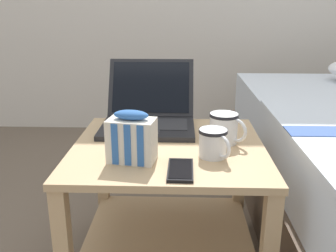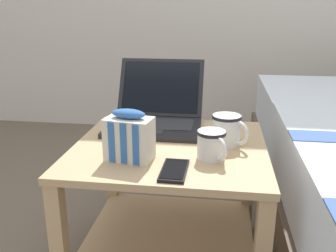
{
  "view_description": "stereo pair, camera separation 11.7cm",
  "coord_description": "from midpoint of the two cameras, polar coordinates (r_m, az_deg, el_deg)",
  "views": [
    {
      "loc": [
        0.04,
        -1.16,
        0.91
      ],
      "look_at": [
        0.0,
        -0.04,
        0.55
      ],
      "focal_mm": 40.0,
      "sensor_mm": 36.0,
      "label": 1
    },
    {
      "loc": [
        0.16,
        -1.15,
        0.91
      ],
      "look_at": [
        0.0,
        -0.04,
        0.55
      ],
      "focal_mm": 40.0,
      "sensor_mm": 36.0,
      "label": 2
    }
  ],
  "objects": [
    {
      "name": "bedside_table",
      "position": [
        1.3,
        2.88,
        -9.74
      ],
      "size": [
        0.63,
        0.6,
        0.47
      ],
      "color": "tan",
      "rests_on": "ground_plane"
    },
    {
      "name": "laptop",
      "position": [
        1.42,
        0.49,
        1.89
      ],
      "size": [
        0.34,
        0.37,
        0.23
      ],
      "color": "black",
      "rests_on": "bedside_table"
    },
    {
      "name": "mug_front_left",
      "position": [
        1.13,
        9.66,
        -2.68
      ],
      "size": [
        0.09,
        0.12,
        0.09
      ],
      "color": "white",
      "rests_on": "bedside_table"
    },
    {
      "name": "mug_front_right",
      "position": [
        1.24,
        11.67,
        -0.45
      ],
      "size": [
        0.12,
        0.11,
        0.1
      ],
      "color": "white",
      "rests_on": "bedside_table"
    },
    {
      "name": "snack_bag",
      "position": [
        1.1,
        -2.92,
        -1.73
      ],
      "size": [
        0.15,
        0.1,
        0.16
      ],
      "color": "silver",
      "rests_on": "bedside_table"
    },
    {
      "name": "cell_phone",
      "position": [
        1.04,
        4.19,
        -6.81
      ],
      "size": [
        0.07,
        0.15,
        0.01
      ],
      "color": "black",
      "rests_on": "bedside_table"
    }
  ]
}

